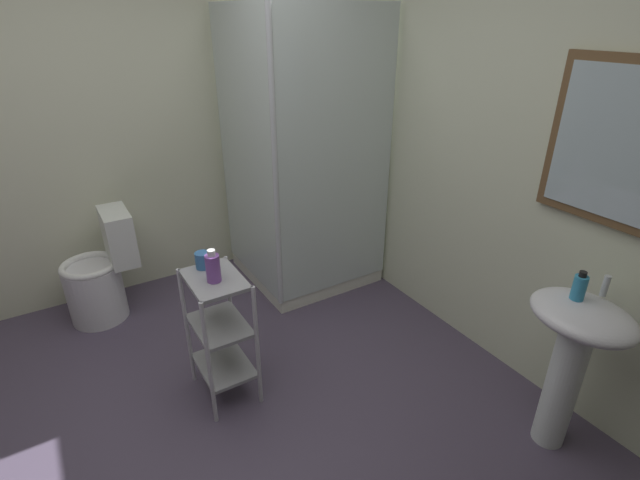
# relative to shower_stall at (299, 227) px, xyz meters

# --- Properties ---
(ground_plane) EXTENTS (4.20, 4.20, 0.02)m
(ground_plane) POSITION_rel_shower_stall_xyz_m (1.20, -1.23, -0.47)
(ground_plane) COLOR #4E4358
(wall_back) EXTENTS (4.20, 0.14, 2.50)m
(wall_back) POSITION_rel_shower_stall_xyz_m (1.21, 0.62, 0.79)
(wall_back) COLOR beige
(wall_back) RESTS_ON ground_plane
(wall_left) EXTENTS (0.10, 4.20, 2.50)m
(wall_left) POSITION_rel_shower_stall_xyz_m (-0.65, -1.23, 0.79)
(wall_left) COLOR beige
(wall_left) RESTS_ON ground_plane
(shower_stall) EXTENTS (0.92, 0.92, 2.00)m
(shower_stall) POSITION_rel_shower_stall_xyz_m (0.00, 0.00, 0.00)
(shower_stall) COLOR white
(shower_stall) RESTS_ON ground_plane
(pedestal_sink) EXTENTS (0.46, 0.37, 0.81)m
(pedestal_sink) POSITION_rel_shower_stall_xyz_m (2.01, 0.29, 0.12)
(pedestal_sink) COLOR white
(pedestal_sink) RESTS_ON ground_plane
(sink_faucet) EXTENTS (0.03, 0.03, 0.10)m
(sink_faucet) POSITION_rel_shower_stall_xyz_m (2.01, 0.41, 0.40)
(sink_faucet) COLOR silver
(sink_faucet) RESTS_ON pedestal_sink
(toilet) EXTENTS (0.37, 0.49, 0.76)m
(toilet) POSITION_rel_shower_stall_xyz_m (-0.28, -1.40, -0.15)
(toilet) COLOR white
(toilet) RESTS_ON ground_plane
(storage_cart) EXTENTS (0.38, 0.28, 0.74)m
(storage_cart) POSITION_rel_shower_stall_xyz_m (0.85, -0.96, -0.03)
(storage_cart) COLOR silver
(storage_cart) RESTS_ON ground_plane
(hand_soap_bottle) EXTENTS (0.06, 0.06, 0.14)m
(hand_soap_bottle) POSITION_rel_shower_stall_xyz_m (1.97, 0.29, 0.41)
(hand_soap_bottle) COLOR #389ED1
(hand_soap_bottle) RESTS_ON pedestal_sink
(conditioner_bottle_purple) EXTENTS (0.07, 0.07, 0.17)m
(conditioner_bottle_purple) POSITION_rel_shower_stall_xyz_m (0.88, -0.97, 0.35)
(conditioner_bottle_purple) COLOR purple
(conditioner_bottle_purple) RESTS_ON storage_cart
(rinse_cup) EXTENTS (0.08, 0.08, 0.09)m
(rinse_cup) POSITION_rel_shower_stall_xyz_m (0.72, -0.97, 0.32)
(rinse_cup) COLOR #3870B2
(rinse_cup) RESTS_ON storage_cart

